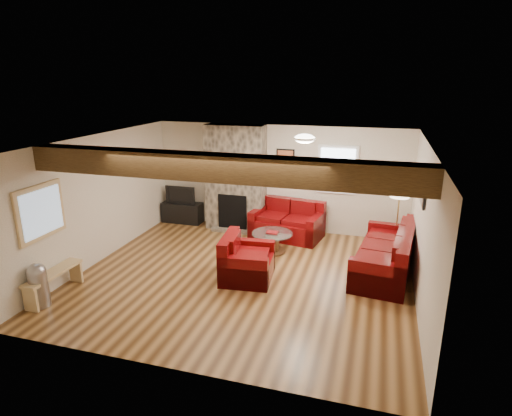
% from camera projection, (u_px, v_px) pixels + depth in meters
% --- Properties ---
extents(room, '(8.00, 8.00, 8.00)m').
position_uv_depth(room, '(243.00, 212.00, 7.56)').
color(room, '#513115').
rests_on(room, ground).
extents(floor, '(6.00, 6.00, 0.00)m').
position_uv_depth(floor, '(244.00, 276.00, 7.93)').
color(floor, '#513115').
rests_on(floor, ground).
extents(oak_beam, '(6.00, 0.36, 0.38)m').
position_uv_depth(oak_beam, '(215.00, 167.00, 6.10)').
color(oak_beam, '#31200E').
rests_on(oak_beam, room).
extents(chimney_breast, '(1.40, 0.67, 2.50)m').
position_uv_depth(chimney_breast, '(235.00, 179.00, 10.12)').
color(chimney_breast, '#38332B').
rests_on(chimney_breast, floor).
extents(back_window, '(0.90, 0.08, 1.10)m').
position_uv_depth(back_window, '(337.00, 170.00, 9.59)').
color(back_window, white).
rests_on(back_window, room).
extents(hatch_window, '(0.08, 1.00, 0.90)m').
position_uv_depth(hatch_window, '(41.00, 212.00, 6.93)').
color(hatch_window, tan).
rests_on(hatch_window, room).
extents(ceiling_dome, '(0.40, 0.40, 0.18)m').
position_uv_depth(ceiling_dome, '(305.00, 140.00, 7.79)').
color(ceiling_dome, white).
rests_on(ceiling_dome, room).
extents(artwork_back, '(0.42, 0.06, 0.52)m').
position_uv_depth(artwork_back, '(285.00, 160.00, 9.87)').
color(artwork_back, black).
rests_on(artwork_back, room).
extents(artwork_right, '(0.06, 0.55, 0.42)m').
position_uv_depth(artwork_right, '(423.00, 193.00, 6.89)').
color(artwork_right, black).
rests_on(artwork_right, room).
extents(sofa_three, '(1.20, 2.35, 0.87)m').
position_uv_depth(sofa_three, '(385.00, 251.00, 7.98)').
color(sofa_three, '#480505').
rests_on(sofa_three, floor).
extents(loveseat, '(1.71, 1.16, 0.84)m').
position_uv_depth(loveseat, '(287.00, 220.00, 9.76)').
color(loveseat, '#480505').
rests_on(loveseat, floor).
extents(armchair_red, '(0.99, 1.10, 0.82)m').
position_uv_depth(armchair_red, '(247.00, 258.00, 7.75)').
color(armchair_red, '#480505').
rests_on(armchair_red, floor).
extents(coffee_table, '(0.86, 0.86, 0.45)m').
position_uv_depth(coffee_table, '(272.00, 242.00, 9.00)').
color(coffee_table, '#462716').
rests_on(coffee_table, floor).
extents(tv_cabinet, '(1.01, 0.40, 0.51)m').
position_uv_depth(tv_cabinet, '(182.00, 212.00, 10.84)').
color(tv_cabinet, black).
rests_on(tv_cabinet, floor).
extents(television, '(0.78, 0.10, 0.45)m').
position_uv_depth(television, '(182.00, 194.00, 10.69)').
color(television, black).
rests_on(television, tv_cabinet).
extents(floor_lamp, '(0.38, 0.38, 1.50)m').
position_uv_depth(floor_lamp, '(400.00, 195.00, 8.57)').
color(floor_lamp, '#AB9547').
rests_on(floor_lamp, floor).
extents(pine_bench, '(0.27, 1.16, 0.43)m').
position_uv_depth(pine_bench, '(55.00, 284.00, 7.18)').
color(pine_bench, tan).
rests_on(pine_bench, floor).
extents(pedal_bin, '(0.38, 0.38, 0.74)m').
position_uv_depth(pedal_bin, '(39.00, 285.00, 6.82)').
color(pedal_bin, '#9C9CA1').
rests_on(pedal_bin, floor).
extents(coal_bucket, '(0.32, 0.32, 0.30)m').
position_uv_depth(coal_bucket, '(256.00, 229.00, 9.97)').
color(coal_bucket, gray).
rests_on(coal_bucket, floor).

